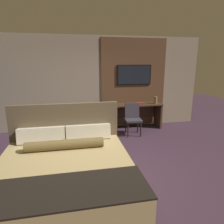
{
  "coord_description": "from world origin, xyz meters",
  "views": [
    {
      "loc": [
        -0.46,
        -3.53,
        2.03
      ],
      "look_at": [
        0.41,
        0.83,
        0.92
      ],
      "focal_mm": 32.0,
      "sensor_mm": 36.0,
      "label": 1
    }
  ],
  "objects_px": {
    "tv": "(134,75)",
    "book": "(140,103)",
    "bed": "(65,173)",
    "desk": "(135,112)",
    "desk_chair": "(133,116)",
    "vase_tall": "(156,100)"
  },
  "relations": [
    {
      "from": "tv",
      "to": "book",
      "type": "height_order",
      "value": "tv"
    },
    {
      "from": "bed",
      "to": "desk",
      "type": "xyz_separation_m",
      "value": [
        2.08,
        2.92,
        0.18
      ]
    },
    {
      "from": "bed",
      "to": "desk",
      "type": "distance_m",
      "value": 3.59
    },
    {
      "from": "desk_chair",
      "to": "desk",
      "type": "bearing_deg",
      "value": 69.07
    },
    {
      "from": "desk_chair",
      "to": "vase_tall",
      "type": "bearing_deg",
      "value": 30.79
    },
    {
      "from": "bed",
      "to": "vase_tall",
      "type": "height_order",
      "value": "bed"
    },
    {
      "from": "bed",
      "to": "tv",
      "type": "distance_m",
      "value": 4.0
    },
    {
      "from": "desk",
      "to": "tv",
      "type": "height_order",
      "value": "tv"
    },
    {
      "from": "bed",
      "to": "desk",
      "type": "relative_size",
      "value": 1.37
    },
    {
      "from": "desk",
      "to": "book",
      "type": "height_order",
      "value": "book"
    },
    {
      "from": "desk_chair",
      "to": "vase_tall",
      "type": "distance_m",
      "value": 1.03
    },
    {
      "from": "desk_chair",
      "to": "book",
      "type": "xyz_separation_m",
      "value": [
        0.38,
        0.48,
        0.27
      ]
    },
    {
      "from": "desk",
      "to": "desk_chair",
      "type": "xyz_separation_m",
      "value": [
        -0.26,
        -0.54,
        0.01
      ]
    },
    {
      "from": "desk_chair",
      "to": "book",
      "type": "distance_m",
      "value": 0.66
    },
    {
      "from": "tv",
      "to": "desk_chair",
      "type": "bearing_deg",
      "value": -108.24
    },
    {
      "from": "vase_tall",
      "to": "tv",
      "type": "bearing_deg",
      "value": 149.99
    },
    {
      "from": "tv",
      "to": "book",
      "type": "xyz_separation_m",
      "value": [
        0.12,
        -0.3,
        -0.85
      ]
    },
    {
      "from": "desk",
      "to": "desk_chair",
      "type": "bearing_deg",
      "value": -115.37
    },
    {
      "from": "bed",
      "to": "book",
      "type": "xyz_separation_m",
      "value": [
        2.2,
        2.86,
        0.46
      ]
    },
    {
      "from": "bed",
      "to": "tv",
      "type": "height_order",
      "value": "tv"
    },
    {
      "from": "tv",
      "to": "book",
      "type": "relative_size",
      "value": 4.5
    },
    {
      "from": "desk",
      "to": "desk_chair",
      "type": "relative_size",
      "value": 1.75
    }
  ]
}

